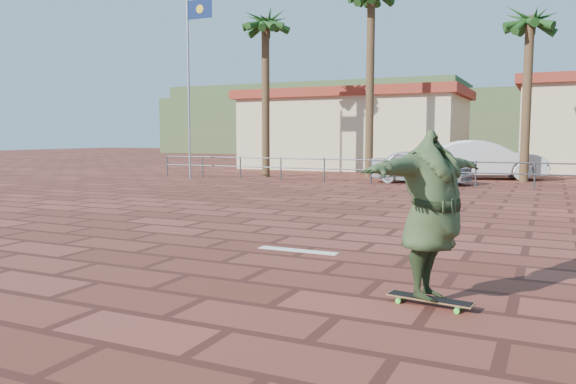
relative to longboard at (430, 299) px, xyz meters
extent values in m
plane|color=brown|center=(-3.31, 3.38, -0.08)|extent=(120.00, 120.00, 0.00)
cube|color=white|center=(-2.61, 2.18, -0.08)|extent=(1.40, 0.22, 0.01)
cylinder|color=#47494F|center=(-15.31, 15.38, 0.42)|extent=(0.06, 0.06, 1.00)
cylinder|color=#47494F|center=(-13.31, 15.38, 0.42)|extent=(0.06, 0.06, 1.00)
cylinder|color=#47494F|center=(-11.31, 15.38, 0.42)|extent=(0.06, 0.06, 1.00)
cylinder|color=#47494F|center=(-9.31, 15.38, 0.42)|extent=(0.06, 0.06, 1.00)
cylinder|color=#47494F|center=(-7.31, 15.38, 0.42)|extent=(0.06, 0.06, 1.00)
cylinder|color=#47494F|center=(-5.31, 15.38, 0.42)|extent=(0.06, 0.06, 1.00)
cylinder|color=#47494F|center=(-3.31, 15.38, 0.42)|extent=(0.06, 0.06, 1.00)
cylinder|color=#47494F|center=(-1.31, 15.38, 0.42)|extent=(0.06, 0.06, 1.00)
cylinder|color=#47494F|center=(0.69, 15.38, 0.42)|extent=(0.06, 0.06, 1.00)
cylinder|color=#47494F|center=(-3.31, 15.38, 0.87)|extent=(24.00, 0.05, 0.05)
cylinder|color=#47494F|center=(-3.31, 15.38, 0.47)|extent=(24.00, 0.05, 0.05)
cylinder|color=gray|center=(-13.31, 14.38, 3.92)|extent=(0.10, 0.10, 8.00)
cube|color=#0D1C45|center=(-12.66, 14.38, 7.22)|extent=(1.20, 0.02, 0.80)
cylinder|color=brown|center=(-10.81, 16.88, 3.42)|extent=(0.36, 0.36, 7.00)
sphere|color=#1F4A18|center=(-10.81, 16.88, 6.97)|extent=(2.40, 2.40, 2.40)
cylinder|color=brown|center=(-6.31, 18.38, 4.02)|extent=(0.36, 0.36, 8.20)
cylinder|color=brown|center=(0.19, 18.88, 3.17)|extent=(0.36, 0.36, 6.50)
sphere|color=#1F4A18|center=(0.19, 18.88, 6.47)|extent=(2.40, 2.40, 2.40)
cube|color=beige|center=(-9.31, 25.38, 1.92)|extent=(12.00, 7.00, 4.00)
cube|color=maroon|center=(-9.31, 25.38, 4.17)|extent=(12.60, 7.60, 0.50)
cube|color=#384C28|center=(-3.31, 53.38, 2.92)|extent=(70.00, 18.00, 6.00)
cube|color=#384C28|center=(-25.31, 59.38, 3.92)|extent=(35.00, 14.00, 8.00)
cube|color=olive|center=(0.00, 0.00, 0.01)|extent=(1.00, 0.35, 0.02)
cube|color=black|center=(0.00, 0.00, 0.02)|extent=(0.96, 0.32, 0.00)
cube|color=silver|center=(-0.33, 0.05, -0.02)|extent=(0.07, 0.17, 0.03)
cube|color=silver|center=(0.33, -0.05, -0.02)|extent=(0.07, 0.17, 0.03)
cylinder|color=#47F433|center=(-0.35, -0.05, -0.05)|extent=(0.07, 0.03, 0.06)
cylinder|color=#47F433|center=(-0.32, 0.14, -0.05)|extent=(0.07, 0.03, 0.06)
cylinder|color=#47F433|center=(0.32, -0.14, -0.05)|extent=(0.07, 0.03, 0.06)
cylinder|color=#47F433|center=(0.35, 0.05, -0.05)|extent=(0.07, 0.03, 0.06)
imported|color=#334525|center=(0.00, 0.00, 0.97)|extent=(1.33, 2.41, 1.90)
imported|color=silver|center=(-3.53, 16.38, 0.61)|extent=(4.28, 2.36, 1.38)
imported|color=silver|center=(-1.54, 19.88, 0.78)|extent=(5.50, 3.19, 1.71)
camera|label=1|loc=(1.17, -6.28, 1.85)|focal=35.00mm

